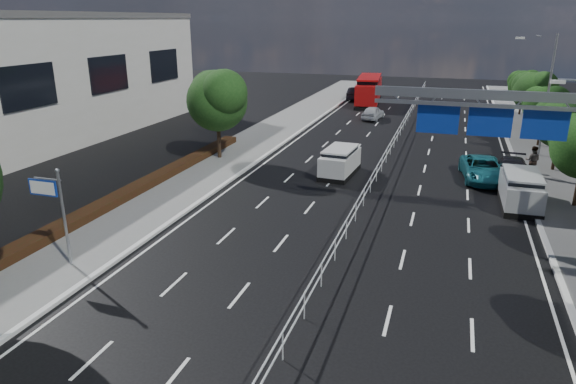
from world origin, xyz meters
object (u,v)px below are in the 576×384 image
(near_car_dark, at_px, (356,93))
(parked_car_teal, at_px, (483,169))
(white_minivan, at_px, (340,162))
(near_car_silver, at_px, (373,113))
(overhead_gantry, at_px, (508,117))
(pedestrian_b, at_px, (533,161))
(silver_minivan, at_px, (521,190))
(parked_car_dark, at_px, (512,170))
(toilet_sign, at_px, (53,200))
(red_bus, at_px, (369,89))

(near_car_dark, distance_m, parked_car_teal, 34.99)
(white_minivan, height_order, near_car_silver, white_minivan)
(overhead_gantry, relative_size, parked_car_teal, 1.93)
(white_minivan, height_order, pedestrian_b, pedestrian_b)
(silver_minivan, bearing_deg, overhead_gantry, -112.88)
(parked_car_teal, height_order, parked_car_dark, parked_car_teal)
(toilet_sign, height_order, overhead_gantry, overhead_gantry)
(silver_minivan, xyz_separation_m, parked_car_dark, (-0.00, 5.13, -0.27))
(overhead_gantry, xyz_separation_m, red_bus, (-12.48, 37.77, -3.88))
(parked_car_dark, bearing_deg, red_bus, 121.13)
(toilet_sign, height_order, near_car_dark, toilet_sign)
(red_bus, distance_m, near_car_dark, 3.40)
(parked_car_teal, height_order, pedestrian_b, pedestrian_b)
(overhead_gantry, distance_m, pedestrian_b, 11.43)
(toilet_sign, distance_m, parked_car_dark, 27.15)
(near_car_dark, xyz_separation_m, pedestrian_b, (17.41, -30.20, 0.31))
(red_bus, xyz_separation_m, silver_minivan, (14.04, -33.94, -0.78))
(red_bus, relative_size, pedestrian_b, 5.80)
(near_car_silver, bearing_deg, parked_car_teal, 124.96)
(red_bus, distance_m, pedestrian_b, 31.64)
(toilet_sign, relative_size, silver_minivan, 0.93)
(toilet_sign, xyz_separation_m, silver_minivan, (19.25, 13.89, -2.00))
(near_car_dark, distance_m, silver_minivan, 39.87)
(parked_car_teal, bearing_deg, overhead_gantry, -95.28)
(pedestrian_b, bearing_deg, silver_minivan, 91.67)
(white_minivan, distance_m, red_bus, 31.24)
(white_minivan, bearing_deg, silver_minivan, -10.85)
(overhead_gantry, distance_m, silver_minivan, 6.23)
(toilet_sign, distance_m, silver_minivan, 23.82)
(near_car_dark, bearing_deg, red_bus, 127.55)
(white_minivan, xyz_separation_m, parked_car_teal, (9.08, 1.67, -0.17))
(red_bus, bearing_deg, parked_car_dark, -69.57)
(toilet_sign, relative_size, parked_car_dark, 0.92)
(near_car_silver, distance_m, near_car_dark, 13.56)
(white_minivan, xyz_separation_m, silver_minivan, (10.88, -2.87, 0.04))
(toilet_sign, height_order, parked_car_teal, toilet_sign)
(toilet_sign, bearing_deg, parked_car_dark, 44.64)
(silver_minivan, bearing_deg, pedestrian_b, 77.54)
(white_minivan, relative_size, parked_car_dark, 0.93)
(overhead_gantry, relative_size, near_car_silver, 2.54)
(toilet_sign, height_order, white_minivan, toilet_sign)
(toilet_sign, bearing_deg, white_minivan, 63.44)
(red_bus, bearing_deg, overhead_gantry, -77.27)
(overhead_gantry, height_order, near_car_silver, overhead_gantry)
(pedestrian_b, bearing_deg, parked_car_dark, 54.82)
(near_car_dark, height_order, parked_car_teal, near_car_dark)
(red_bus, distance_m, near_car_silver, 10.63)
(red_bus, relative_size, near_car_silver, 2.79)
(parked_car_teal, xyz_separation_m, parked_car_dark, (1.80, 0.59, -0.06))
(parked_car_teal, bearing_deg, parked_car_dark, 11.22)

